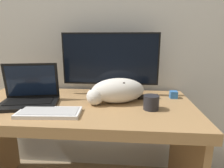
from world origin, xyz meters
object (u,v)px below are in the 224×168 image
(laptop, at_px, (30,96))
(monitor, at_px, (110,64))
(external_keyboard, at_px, (49,112))
(coffee_mug, at_px, (151,102))
(cat, at_px, (116,90))

(laptop, bearing_deg, monitor, 13.80)
(monitor, height_order, external_keyboard, monitor)
(coffee_mug, bearing_deg, laptop, 177.12)
(laptop, distance_m, external_keyboard, 0.25)
(monitor, bearing_deg, coffee_mug, -46.20)
(laptop, xyz_separation_m, cat, (0.54, 0.07, 0.03))
(monitor, distance_m, laptop, 0.57)
(external_keyboard, bearing_deg, coffee_mug, 8.71)
(coffee_mug, bearing_deg, cat, 153.10)
(monitor, relative_size, coffee_mug, 7.61)
(monitor, xyz_separation_m, laptop, (-0.49, -0.24, -0.18))
(laptop, xyz_separation_m, coffee_mug, (0.75, -0.04, -0.01))
(external_keyboard, height_order, cat, cat)
(monitor, height_order, laptop, monitor)
(cat, bearing_deg, external_keyboard, -162.13)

